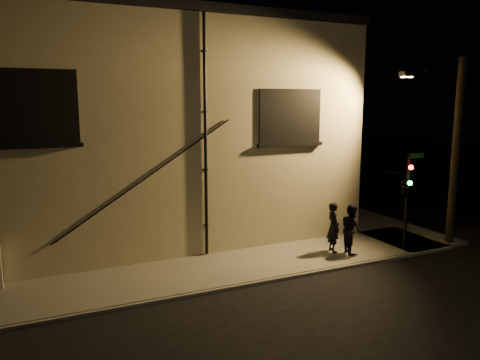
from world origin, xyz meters
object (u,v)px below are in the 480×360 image
pedestrian_a (333,227)px  streetlamp_pole (453,148)px  traffic_signal (406,186)px  pedestrian_b (352,229)px

pedestrian_a → streetlamp_pole: size_ratio=0.26×
traffic_signal → streetlamp_pole: size_ratio=0.50×
pedestrian_a → traffic_signal: (2.48, -0.90, 1.48)m
pedestrian_b → streetlamp_pole: (4.27, -0.44, 2.78)m
pedestrian_a → traffic_signal: traffic_signal is taller
streetlamp_pole → pedestrian_a: bearing=170.0°
pedestrian_b → pedestrian_a: bearing=66.6°
pedestrian_a → pedestrian_b: 0.64m
streetlamp_pole → traffic_signal: bearing=-178.6°
traffic_signal → streetlamp_pole: bearing=1.4°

